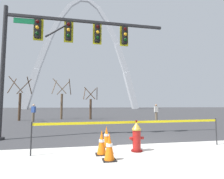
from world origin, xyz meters
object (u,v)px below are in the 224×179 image
Objects in this scene: traffic_cone_by_hydrant at (107,136)px; pedestrian_standing_center at (156,112)px; traffic_signal_gantry at (59,43)px; traffic_cone_mid_sidewalk at (109,147)px; monument_arch at (84,59)px; fire_hydrant at (137,137)px; traffic_cone_curb_edge at (102,143)px; pedestrian_walking_left at (33,113)px.

pedestrian_standing_center reaches higher than traffic_cone_by_hydrant.
traffic_signal_gantry is (-1.94, 2.12, 4.05)m from traffic_cone_by_hydrant.
monument_arch is at bearing 88.79° from traffic_cone_mid_sidewalk.
fire_hydrant is 1.20m from traffic_cone_by_hydrant.
traffic_cone_by_hydrant is 0.09× the size of traffic_signal_gantry.
traffic_cone_curb_edge is (-0.31, -1.01, 0.00)m from traffic_cone_by_hydrant.
traffic_cone_mid_sidewalk is 0.46× the size of pedestrian_standing_center.
traffic_cone_mid_sidewalk is at bearing -68.94° from pedestrian_walking_left.
fire_hydrant is at bearing 8.00° from traffic_cone_curb_edge.
pedestrian_standing_center is (5.02, -58.70, -20.21)m from monument_arch.
monument_arch reaches higher than pedestrian_walking_left.
traffic_signal_gantry is at bearing -138.47° from pedestrian_standing_center.
traffic_cone_mid_sidewalk is 12.82m from pedestrian_standing_center.
pedestrian_walking_left is (-4.57, 11.58, 0.46)m from traffic_cone_curb_edge.
monument_arch is (1.59, 69.13, 20.67)m from traffic_cone_curb_edge.
monument_arch reaches higher than traffic_cone_mid_sidewalk.
fire_hydrant is 1.36× the size of traffic_cone_mid_sidewalk.
monument_arch is (3.23, 66.00, 16.62)m from traffic_signal_gantry.
pedestrian_walking_left is (-2.94, 8.45, -3.59)m from traffic_signal_gantry.
monument_arch is 61.31m from pedestrian_walking_left.
traffic_cone_mid_sidewalk is 13.07m from pedestrian_walking_left.
traffic_signal_gantry is at bearing -92.80° from monument_arch.
traffic_cone_mid_sidewalk is at bearing -96.58° from traffic_cone_by_hydrant.
traffic_signal_gantry reaches higher than pedestrian_standing_center.
traffic_cone_by_hydrant is 1.00× the size of traffic_cone_mid_sidewalk.
monument_arch is 30.28× the size of pedestrian_walking_left.
traffic_cone_curb_edge is at bearing 101.47° from traffic_cone_mid_sidewalk.
fire_hydrant reaches higher than traffic_cone_curb_edge.
fire_hydrant is 1.17m from traffic_cone_curb_edge.
monument_arch is at bearing 83.89° from pedestrian_walking_left.
pedestrian_walking_left is at bearing 116.61° from fire_hydrant.
pedestrian_standing_center reaches higher than traffic_cone_curb_edge.
traffic_cone_curb_edge is (-1.15, -0.16, -0.11)m from fire_hydrant.
pedestrian_walking_left is at bearing 114.78° from traffic_cone_by_hydrant.
traffic_cone_curb_edge is 5.37m from traffic_signal_gantry.
monument_arch reaches higher than pedestrian_standing_center.
pedestrian_walking_left reaches higher than fire_hydrant.
traffic_cone_mid_sidewalk is 0.62m from traffic_cone_curb_edge.
fire_hydrant reaches higher than traffic_cone_by_hydrant.
traffic_cone_by_hydrant is 11.65m from pedestrian_walking_left.
fire_hydrant is 0.02× the size of monument_arch.
pedestrian_standing_center is at bearing 57.61° from traffic_cone_curb_edge.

